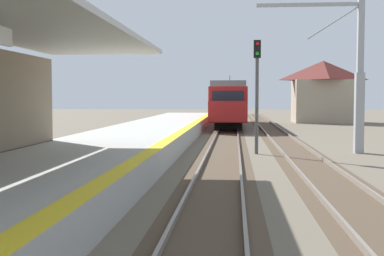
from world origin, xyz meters
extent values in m
cube|color=#A8A8A3|center=(-2.50, 16.00, 0.45)|extent=(5.00, 80.00, 0.90)
cube|color=yellow|center=(-0.25, 16.00, 0.90)|extent=(0.50, 80.00, 0.01)
cube|color=#4C3D2D|center=(1.90, 20.00, 0.00)|extent=(2.34, 120.00, 0.01)
cube|color=slate|center=(1.18, 20.00, 0.08)|extent=(0.08, 120.00, 0.15)
cube|color=slate|center=(2.62, 20.00, 0.08)|extent=(0.08, 120.00, 0.15)
cube|color=#4C3D2D|center=(5.30, 20.00, 0.00)|extent=(2.34, 120.00, 0.01)
cube|color=slate|center=(4.58, 20.00, 0.08)|extent=(0.08, 120.00, 0.15)
cube|color=slate|center=(6.02, 20.00, 0.08)|extent=(0.08, 120.00, 0.15)
cube|color=maroon|center=(1.90, 46.43, 2.07)|extent=(2.90, 18.00, 2.70)
cube|color=slate|center=(1.90, 46.43, 3.64)|extent=(2.67, 18.00, 0.44)
cube|color=black|center=(1.90, 37.41, 2.48)|extent=(2.32, 0.06, 1.21)
cube|color=maroon|center=(1.90, 36.63, 1.60)|extent=(2.78, 1.60, 1.49)
cube|color=black|center=(3.36, 46.43, 2.48)|extent=(0.04, 15.84, 0.86)
cylinder|color=#333333|center=(1.90, 50.03, 4.31)|extent=(0.06, 0.06, 0.90)
cube|color=black|center=(1.90, 40.58, 0.36)|extent=(2.17, 2.20, 0.72)
cube|color=black|center=(1.90, 52.28, 0.36)|extent=(2.17, 2.20, 0.72)
cylinder|color=#4C4C4C|center=(3.41, 23.45, 2.20)|extent=(0.16, 0.16, 4.40)
cube|color=black|center=(3.41, 23.45, 4.80)|extent=(0.32, 0.24, 0.80)
sphere|color=red|center=(3.41, 23.31, 5.02)|extent=(0.16, 0.16, 0.16)
sphere|color=green|center=(3.41, 23.31, 4.58)|extent=(0.16, 0.16, 0.16)
cube|color=#9EA3A8|center=(8.19, 24.26, 1.88)|extent=(0.40, 0.40, 3.75)
cube|color=#9EA3A8|center=(8.19, 24.26, 5.62)|extent=(0.28, 0.28, 3.75)
cube|color=#9EA3A8|center=(5.79, 24.26, 6.90)|extent=(4.80, 0.16, 0.16)
cylinder|color=#9EA3A8|center=(6.99, 24.26, 6.10)|extent=(2.47, 0.07, 1.60)
cube|color=tan|center=(11.52, 53.57, 2.20)|extent=(6.00, 4.80, 4.40)
pyramid|color=maroon|center=(11.52, 53.57, 5.40)|extent=(6.60, 5.28, 2.00)
camera|label=1|loc=(2.41, 0.24, 2.60)|focal=47.09mm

